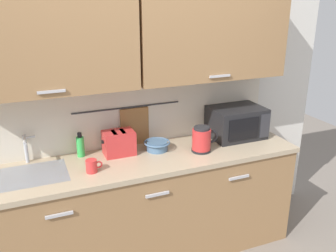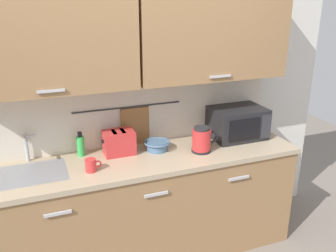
{
  "view_description": "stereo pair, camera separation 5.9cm",
  "coord_description": "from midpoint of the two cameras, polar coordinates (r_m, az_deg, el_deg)",
  "views": [
    {
      "loc": [
        -0.82,
        -2.2,
        2.11
      ],
      "look_at": [
        0.22,
        0.33,
        1.12
      ],
      "focal_mm": 39.51,
      "sensor_mm": 36.0,
      "label": 1
    },
    {
      "loc": [
        -0.76,
        -2.22,
        2.11
      ],
      "look_at": [
        0.22,
        0.33,
        1.12
      ],
      "focal_mm": 39.51,
      "sensor_mm": 36.0,
      "label": 2
    }
  ],
  "objects": [
    {
      "name": "counter_unit",
      "position": [
        3.11,
        -4.43,
        -12.34
      ],
      "size": [
        2.53,
        0.64,
        0.9
      ],
      "color": "#997047",
      "rests_on": "ground"
    },
    {
      "name": "back_wall_assembly",
      "position": [
        2.91,
        -6.22,
        8.17
      ],
      "size": [
        3.7,
        0.41,
        2.5
      ],
      "color": "silver",
      "rests_on": "ground"
    },
    {
      "name": "sink_faucet",
      "position": [
        2.94,
        -21.63,
        -2.86
      ],
      "size": [
        0.09,
        0.17,
        0.22
      ],
      "color": "#B2B5BA",
      "rests_on": "counter_unit"
    },
    {
      "name": "microwave",
      "position": [
        3.3,
        10.01,
        0.57
      ],
      "size": [
        0.46,
        0.35,
        0.27
      ],
      "color": "black",
      "rests_on": "counter_unit"
    },
    {
      "name": "electric_kettle",
      "position": [
        2.97,
        4.69,
        -2.07
      ],
      "size": [
        0.23,
        0.16,
        0.21
      ],
      "color": "black",
      "rests_on": "counter_unit"
    },
    {
      "name": "dish_soap_bottle",
      "position": [
        2.96,
        -13.91,
        -3.01
      ],
      "size": [
        0.06,
        0.06,
        0.2
      ],
      "color": "green",
      "rests_on": "counter_unit"
    },
    {
      "name": "mug_near_sink",
      "position": [
        2.7,
        -12.27,
        -6.05
      ],
      "size": [
        0.12,
        0.08,
        0.09
      ],
      "color": "red",
      "rests_on": "counter_unit"
    },
    {
      "name": "mixing_bowl",
      "position": [
        3.0,
        -2.26,
        -2.97
      ],
      "size": [
        0.21,
        0.21,
        0.08
      ],
      "color": "#4C7093",
      "rests_on": "counter_unit"
    },
    {
      "name": "toaster",
      "position": [
        2.94,
        -8.16,
        -2.58
      ],
      "size": [
        0.26,
        0.17,
        0.19
      ],
      "color": "red",
      "rests_on": "counter_unit"
    }
  ]
}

